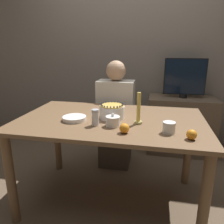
% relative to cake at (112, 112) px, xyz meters
% --- Properties ---
extents(ground_plane, '(12.00, 12.00, 0.00)m').
position_rel_cake_xyz_m(ground_plane, '(-0.01, -0.01, -0.83)').
color(ground_plane, brown).
extents(wall_behind, '(8.00, 0.05, 2.60)m').
position_rel_cake_xyz_m(wall_behind, '(-0.01, 1.39, 0.47)').
color(wall_behind, slate).
rests_on(wall_behind, ground_plane).
extents(dining_table, '(1.50, 0.92, 0.78)m').
position_rel_cake_xyz_m(dining_table, '(-0.01, -0.01, -0.17)').
color(dining_table, brown).
rests_on(dining_table, ground_plane).
extents(cake, '(0.20, 0.20, 0.12)m').
position_rel_cake_xyz_m(cake, '(0.00, 0.00, 0.00)').
color(cake, white).
rests_on(cake, dining_table).
extents(sugar_bowl, '(0.10, 0.10, 0.10)m').
position_rel_cake_xyz_m(sugar_bowl, '(0.04, -0.18, -0.02)').
color(sugar_bowl, white).
rests_on(sugar_bowl, dining_table).
extents(sugar_shaker, '(0.06, 0.06, 0.12)m').
position_rel_cake_xyz_m(sugar_shaker, '(-0.09, -0.19, 0.01)').
color(sugar_shaker, white).
rests_on(sugar_shaker, dining_table).
extents(plate_stack, '(0.19, 0.19, 0.03)m').
position_rel_cake_xyz_m(plate_stack, '(-0.28, -0.12, -0.04)').
color(plate_stack, white).
rests_on(plate_stack, dining_table).
extents(candle, '(0.06, 0.06, 0.24)m').
position_rel_cake_xyz_m(candle, '(0.22, -0.09, 0.04)').
color(candle, tan).
rests_on(candle, dining_table).
extents(cup, '(0.09, 0.09, 0.08)m').
position_rel_cake_xyz_m(cup, '(0.44, -0.24, -0.02)').
color(cup, white).
rests_on(cup, dining_table).
extents(orange_fruit_0, '(0.07, 0.07, 0.07)m').
position_rel_cake_xyz_m(orange_fruit_0, '(0.15, -0.30, -0.02)').
color(orange_fruit_0, orange).
rests_on(orange_fruit_0, dining_table).
extents(orange_fruit_1, '(0.07, 0.07, 0.07)m').
position_rel_cake_xyz_m(orange_fruit_1, '(0.57, -0.32, -0.02)').
color(orange_fruit_1, orange).
rests_on(orange_fruit_1, dining_table).
extents(person_man_blue_shirt, '(0.40, 0.34, 1.20)m').
position_rel_cake_xyz_m(person_man_blue_shirt, '(-0.09, 0.65, -0.31)').
color(person_man_blue_shirt, '#473D33').
rests_on(person_man_blue_shirt, ground_plane).
extents(side_cabinet, '(0.83, 0.44, 0.73)m').
position_rel_cake_xyz_m(side_cabinet, '(0.68, 1.12, -0.47)').
color(side_cabinet, brown).
rests_on(side_cabinet, ground_plane).
extents(tv_monitor, '(0.50, 0.10, 0.48)m').
position_rel_cake_xyz_m(tv_monitor, '(0.68, 1.12, 0.14)').
color(tv_monitor, black).
rests_on(tv_monitor, side_cabinet).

